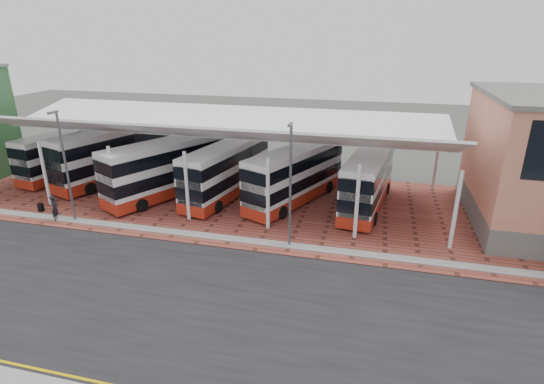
# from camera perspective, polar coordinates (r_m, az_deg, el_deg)

# --- Properties ---
(ground) EXTENTS (140.00, 140.00, 0.00)m
(ground) POSITION_cam_1_polar(r_m,az_deg,el_deg) (22.92, -6.07, -13.86)
(ground) COLOR #41433F
(road) EXTENTS (120.00, 14.00, 0.02)m
(road) POSITION_cam_1_polar(r_m,az_deg,el_deg) (22.15, -6.98, -15.24)
(road) COLOR black
(road) RESTS_ON ground
(forecourt) EXTENTS (72.00, 16.00, 0.06)m
(forecourt) POSITION_cam_1_polar(r_m,az_deg,el_deg) (33.59, 4.71, -2.01)
(forecourt) COLOR brown
(forecourt) RESTS_ON ground
(north_kerb) EXTENTS (120.00, 0.80, 0.14)m
(north_kerb) POSITION_cam_1_polar(r_m,az_deg,el_deg) (27.93, -1.74, -6.78)
(north_kerb) COLOR gray
(north_kerb) RESTS_ON ground
(canopy) EXTENTS (37.00, 11.63, 7.07)m
(canopy) POSITION_cam_1_polar(r_m,az_deg,el_deg) (34.81, -7.97, 8.64)
(canopy) COLOR silver
(canopy) RESTS_ON ground
(lamp_west) EXTENTS (0.16, 0.90, 8.07)m
(lamp_west) POSITION_cam_1_polar(r_m,az_deg,el_deg) (32.86, -26.04, 3.40)
(lamp_west) COLOR #4C4D52
(lamp_west) RESTS_ON ground
(lamp_east) EXTENTS (0.16, 0.90, 8.07)m
(lamp_east) POSITION_cam_1_polar(r_m,az_deg,el_deg) (25.85, 2.48, 1.26)
(lamp_east) COLOR #4C4D52
(lamp_east) RESTS_ON ground
(bus_0) EXTENTS (3.98, 10.53, 4.24)m
(bus_0) POSITION_cam_1_polar(r_m,az_deg,el_deg) (44.83, -25.69, 4.71)
(bus_0) COLOR silver
(bus_0) RESTS_ON forecourt
(bus_1) EXTENTS (6.18, 11.83, 4.77)m
(bus_1) POSITION_cam_1_polar(r_m,az_deg,el_deg) (41.41, -20.56, 4.65)
(bus_1) COLOR silver
(bus_1) RESTS_ON forecourt
(bus_2) EXTENTS (7.43, 11.26, 4.66)m
(bus_2) POSITION_cam_1_polar(r_m,az_deg,el_deg) (36.13, -13.77, 3.06)
(bus_2) COLOR silver
(bus_2) RESTS_ON forecourt
(bus_3) EXTENTS (4.46, 10.90, 4.38)m
(bus_3) POSITION_cam_1_polar(r_m,az_deg,el_deg) (35.16, -6.14, 2.83)
(bus_3) COLOR silver
(bus_3) RESTS_ON forecourt
(bus_4) EXTENTS (6.43, 10.80, 4.40)m
(bus_4) POSITION_cam_1_polar(r_m,az_deg,el_deg) (33.82, 3.13, 2.21)
(bus_4) COLOR silver
(bus_4) RESTS_ON forecourt
(bus_5) EXTENTS (3.82, 10.68, 4.31)m
(bus_5) POSITION_cam_1_polar(r_m,az_deg,el_deg) (33.65, 12.79, 1.53)
(bus_5) COLOR silver
(bus_5) RESTS_ON forecourt
(pedestrian) EXTENTS (0.68, 0.81, 1.89)m
(pedestrian) POSITION_cam_1_polar(r_m,az_deg,el_deg) (34.54, -27.17, -1.94)
(pedestrian) COLOR black
(pedestrian) RESTS_ON forecourt
(suitcase) EXTENTS (0.38, 0.27, 0.65)m
(suitcase) POSITION_cam_1_polar(r_m,az_deg,el_deg) (36.98, -28.65, -1.83)
(suitcase) COLOR black
(suitcase) RESTS_ON forecourt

